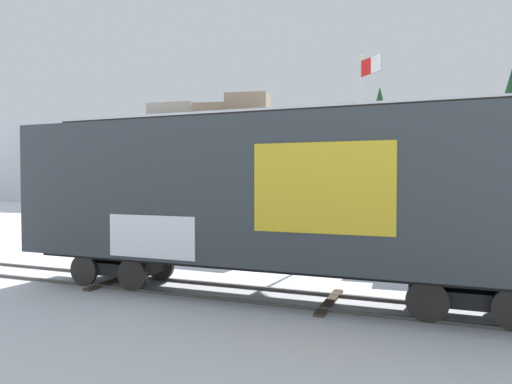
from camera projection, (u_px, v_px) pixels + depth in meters
The scene contains 7 objects.
ground_plane at pixel (250, 296), 12.30m from camera, with size 260.00×260.00×0.00m, color silver.
track at pixel (313, 300), 11.68m from camera, with size 60.01×2.88×0.08m.
freight_car at pixel (271, 193), 12.01m from camera, with size 14.46×3.05×4.95m.
flagpole at pixel (364, 122), 22.42m from camera, with size 1.20×1.26×9.26m.
hillside at pixel (393, 163), 64.28m from camera, with size 137.69×43.24×15.32m.
parked_car_white at pixel (241, 236), 18.36m from camera, with size 4.80×2.13×1.69m.
parked_car_blue at pixel (426, 246), 15.53m from camera, with size 4.87×2.15×1.71m.
Camera 1 is at (4.43, -11.38, 3.18)m, focal length 31.97 mm.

